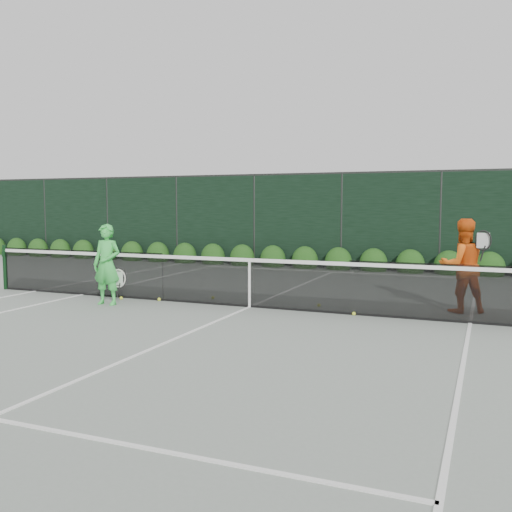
% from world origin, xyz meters
% --- Properties ---
extents(ground, '(80.00, 80.00, 0.00)m').
position_xyz_m(ground, '(0.00, 0.00, 0.00)').
color(ground, gray).
rests_on(ground, ground).
extents(tennis_net, '(12.90, 0.10, 1.07)m').
position_xyz_m(tennis_net, '(-0.02, 0.00, 0.53)').
color(tennis_net, black).
rests_on(tennis_net, ground).
extents(player_woman, '(0.66, 0.43, 1.64)m').
position_xyz_m(player_woman, '(-2.81, -0.80, 0.82)').
color(player_woman, green).
rests_on(player_woman, ground).
extents(player_man, '(1.06, 0.96, 1.78)m').
position_xyz_m(player_man, '(3.92, 1.05, 0.89)').
color(player_man, '#EA5C13').
rests_on(player_man, ground).
extents(court_lines, '(11.03, 23.83, 0.01)m').
position_xyz_m(court_lines, '(0.00, 0.00, 0.01)').
color(court_lines, white).
rests_on(court_lines, ground).
extents(windscreen_fence, '(32.00, 21.07, 3.06)m').
position_xyz_m(windscreen_fence, '(0.00, -2.71, 1.51)').
color(windscreen_fence, black).
rests_on(windscreen_fence, ground).
extents(hedge_row, '(31.66, 0.65, 0.94)m').
position_xyz_m(hedge_row, '(-0.00, 7.15, 0.23)').
color(hedge_row, '#12390F').
rests_on(hedge_row, ground).
extents(tennis_balls, '(5.09, 0.87, 0.07)m').
position_xyz_m(tennis_balls, '(-0.55, 0.17, 0.03)').
color(tennis_balls, '#E6F135').
rests_on(tennis_balls, ground).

